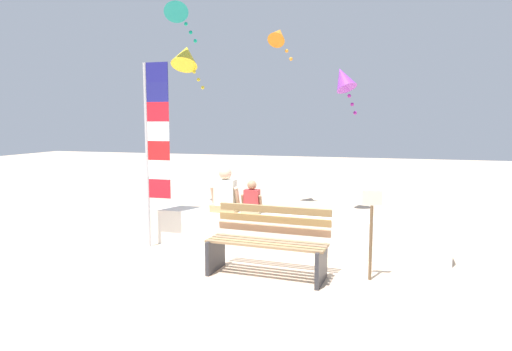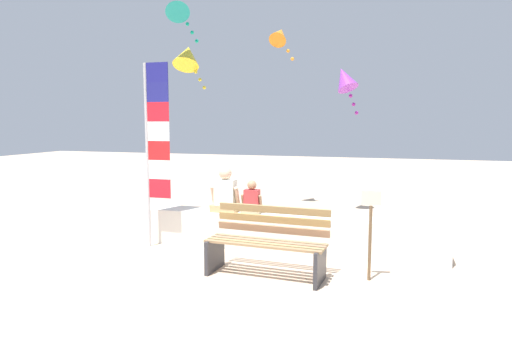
# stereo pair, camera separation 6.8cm
# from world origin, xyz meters

# --- Properties ---
(ground_plane) EXTENTS (40.00, 40.00, 0.00)m
(ground_plane) POSITION_xyz_m (0.00, 0.00, 0.00)
(ground_plane) COLOR #CDB093
(seawall_ledge) EXTENTS (5.20, 0.48, 0.56)m
(seawall_ledge) POSITION_xyz_m (0.00, 1.07, 0.28)
(seawall_ledge) COLOR silver
(seawall_ledge) RESTS_ON ground
(park_bench) EXTENTS (1.60, 0.71, 0.88)m
(park_bench) POSITION_xyz_m (0.24, -0.14, 0.41)
(park_bench) COLOR #967450
(park_bench) RESTS_ON ground
(person_adult) EXTENTS (0.47, 0.35, 0.72)m
(person_adult) POSITION_xyz_m (-0.80, 1.06, 0.84)
(person_adult) COLOR tan
(person_adult) RESTS_ON seawall_ledge
(person_child) EXTENTS (0.34, 0.25, 0.52)m
(person_child) POSITION_xyz_m (-0.35, 1.06, 0.76)
(person_child) COLOR tan
(person_child) RESTS_ON seawall_ledge
(flag_banner) EXTENTS (0.42, 0.05, 2.91)m
(flag_banner) POSITION_xyz_m (-1.82, 0.63, 1.71)
(flag_banner) COLOR #B7B7BC
(flag_banner) RESTS_ON ground
(kite_teal) EXTENTS (0.79, 0.84, 1.10)m
(kite_teal) POSITION_xyz_m (-2.86, 3.64, 4.49)
(kite_teal) COLOR teal
(kite_yellow) EXTENTS (0.79, 0.84, 1.13)m
(kite_yellow) POSITION_xyz_m (-2.87, 4.06, 3.50)
(kite_yellow) COLOR yellow
(kite_orange) EXTENTS (0.55, 0.60, 0.87)m
(kite_orange) POSITION_xyz_m (-0.77, 4.44, 3.92)
(kite_orange) COLOR orange
(kite_purple) EXTENTS (0.76, 0.73, 1.08)m
(kite_purple) POSITION_xyz_m (0.72, 4.19, 2.90)
(kite_purple) COLOR purple
(sign_post) EXTENTS (0.24, 0.05, 1.15)m
(sign_post) POSITION_xyz_m (1.53, 0.04, 0.69)
(sign_post) COLOR brown
(sign_post) RESTS_ON ground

